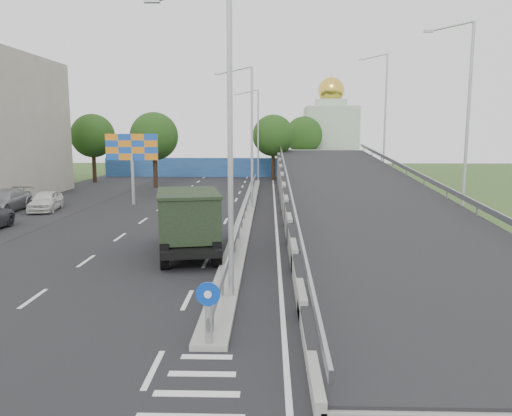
{
  "coord_description": "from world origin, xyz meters",
  "views": [
    {
      "loc": [
        1.57,
        -10.17,
        5.7
      ],
      "look_at": [
        0.96,
        12.47,
        2.2
      ],
      "focal_mm": 35.0,
      "sensor_mm": 36.0,
      "label": 1
    }
  ],
  "objects_px": {
    "billboard": "(132,151)",
    "parked_car_d": "(4,201)",
    "lamp_post_far": "(256,130)",
    "church": "(330,134)",
    "parked_car_e": "(46,201)",
    "sign_bollard": "(209,313)",
    "lamp_post_mid": "(249,130)",
    "dump_truck": "(188,218)",
    "lamp_post_near": "(224,128)"
  },
  "relations": [
    {
      "from": "billboard",
      "to": "parked_car_d",
      "type": "xyz_separation_m",
      "value": [
        -8.29,
        -3.61,
        -3.39
      ]
    },
    {
      "from": "lamp_post_far",
      "to": "billboard",
      "type": "bearing_deg",
      "value": -116.84
    },
    {
      "from": "church",
      "to": "parked_car_e",
      "type": "height_order",
      "value": "church"
    },
    {
      "from": "church",
      "to": "parked_car_e",
      "type": "distance_m",
      "value": 43.07
    },
    {
      "from": "sign_bollard",
      "to": "lamp_post_mid",
      "type": "distance_m",
      "value": 24.3
    },
    {
      "from": "sign_bollard",
      "to": "church",
      "type": "relative_size",
      "value": 0.12
    },
    {
      "from": "dump_truck",
      "to": "parked_car_d",
      "type": "distance_m",
      "value": 19.08
    },
    {
      "from": "dump_truck",
      "to": "parked_car_d",
      "type": "bearing_deg",
      "value": 130.69
    },
    {
      "from": "lamp_post_near",
      "to": "church",
      "type": "distance_m",
      "value": 54.9
    },
    {
      "from": "lamp_post_near",
      "to": "lamp_post_mid",
      "type": "xyz_separation_m",
      "value": [
        0.0,
        20.0,
        0.0
      ]
    },
    {
      "from": "dump_truck",
      "to": "parked_car_d",
      "type": "height_order",
      "value": "dump_truck"
    },
    {
      "from": "sign_bollard",
      "to": "dump_truck",
      "type": "distance_m",
      "value": 10.77
    },
    {
      "from": "sign_bollard",
      "to": "church",
      "type": "height_order",
      "value": "church"
    },
    {
      "from": "lamp_post_near",
      "to": "parked_car_e",
      "type": "distance_m",
      "value": 24.43
    },
    {
      "from": "sign_bollard",
      "to": "lamp_post_far",
      "type": "relative_size",
      "value": 0.17
    },
    {
      "from": "billboard",
      "to": "parked_car_d",
      "type": "relative_size",
      "value": 1.01
    },
    {
      "from": "sign_bollard",
      "to": "billboard",
      "type": "height_order",
      "value": "billboard"
    },
    {
      "from": "lamp_post_far",
      "to": "parked_car_d",
      "type": "distance_m",
      "value": 28.19
    },
    {
      "from": "dump_truck",
      "to": "lamp_post_mid",
      "type": "bearing_deg",
      "value": 68.53
    },
    {
      "from": "lamp_post_mid",
      "to": "billboard",
      "type": "xyz_separation_m",
      "value": [
        -9.11,
        2.0,
        -1.62
      ]
    },
    {
      "from": "sign_bollard",
      "to": "dump_truck",
      "type": "relative_size",
      "value": 0.23
    },
    {
      "from": "sign_bollard",
      "to": "billboard",
      "type": "bearing_deg",
      "value": 109.21
    },
    {
      "from": "lamp_post_far",
      "to": "parked_car_e",
      "type": "distance_m",
      "value": 26.18
    },
    {
      "from": "lamp_post_near",
      "to": "parked_car_e",
      "type": "bearing_deg",
      "value": 127.76
    },
    {
      "from": "dump_truck",
      "to": "billboard",
      "type": "bearing_deg",
      "value": 102.37
    },
    {
      "from": "lamp_post_mid",
      "to": "billboard",
      "type": "height_order",
      "value": "lamp_post_mid"
    },
    {
      "from": "lamp_post_mid",
      "to": "church",
      "type": "distance_m",
      "value": 35.41
    },
    {
      "from": "lamp_post_far",
      "to": "church",
      "type": "relative_size",
      "value": 0.73
    },
    {
      "from": "parked_car_e",
      "to": "billboard",
      "type": "bearing_deg",
      "value": 20.07
    },
    {
      "from": "lamp_post_near",
      "to": "lamp_post_far",
      "type": "distance_m",
      "value": 40.0
    },
    {
      "from": "lamp_post_near",
      "to": "lamp_post_far",
      "type": "xyz_separation_m",
      "value": [
        0.0,
        40.0,
        0.0
      ]
    },
    {
      "from": "lamp_post_far",
      "to": "lamp_post_near",
      "type": "bearing_deg",
      "value": -90.0
    },
    {
      "from": "billboard",
      "to": "parked_car_d",
      "type": "height_order",
      "value": "billboard"
    },
    {
      "from": "lamp_post_mid",
      "to": "parked_car_e",
      "type": "distance_m",
      "value": 15.52
    },
    {
      "from": "church",
      "to": "dump_truck",
      "type": "relative_size",
      "value": 1.91
    },
    {
      "from": "church",
      "to": "dump_truck",
      "type": "bearing_deg",
      "value": -104.51
    },
    {
      "from": "church",
      "to": "dump_truck",
      "type": "xyz_separation_m",
      "value": [
        -12.24,
        -47.31,
        -3.63
      ]
    },
    {
      "from": "lamp_post_far",
      "to": "lamp_post_mid",
      "type": "bearing_deg",
      "value": -90.0
    },
    {
      "from": "lamp_post_mid",
      "to": "lamp_post_near",
      "type": "bearing_deg",
      "value": -90.0
    },
    {
      "from": "church",
      "to": "parked_car_d",
      "type": "distance_m",
      "value": 45.09
    },
    {
      "from": "parked_car_d",
      "to": "lamp_post_far",
      "type": "bearing_deg",
      "value": 50.99
    },
    {
      "from": "lamp_post_mid",
      "to": "church",
      "type": "bearing_deg",
      "value": 73.78
    },
    {
      "from": "lamp_post_mid",
      "to": "dump_truck",
      "type": "distance_m",
      "value": 14.13
    },
    {
      "from": "church",
      "to": "lamp_post_far",
      "type": "bearing_deg",
      "value": -125.24
    },
    {
      "from": "lamp_post_mid",
      "to": "parked_car_d",
      "type": "bearing_deg",
      "value": -174.7
    },
    {
      "from": "lamp_post_far",
      "to": "church",
      "type": "xyz_separation_m",
      "value": [
        9.89,
        14.0,
        -0.5
      ]
    },
    {
      "from": "lamp_post_far",
      "to": "church",
      "type": "distance_m",
      "value": 17.15
    },
    {
      "from": "lamp_post_near",
      "to": "billboard",
      "type": "xyz_separation_m",
      "value": [
        -9.11,
        22.0,
        -1.62
      ]
    },
    {
      "from": "billboard",
      "to": "parked_car_e",
      "type": "distance_m",
      "value": 7.21
    },
    {
      "from": "lamp_post_far",
      "to": "church",
      "type": "height_order",
      "value": "church"
    }
  ]
}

